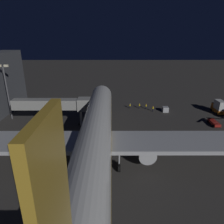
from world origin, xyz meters
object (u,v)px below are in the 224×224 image
traffic_cone_nose_port (109,111)px  traffic_cone_nose_starboard (95,111)px  belt_loader (214,122)px  ground_crew_near_nose_gear (146,106)px  apron_floodlight_mast (7,88)px  airliner_at_gate (95,139)px  ground_crew_by_tug (153,108)px  jet_bridge (58,104)px  ground_crew_by_belt_loader (130,106)px  ops_van (218,107)px  baggage_container_mid_row (165,109)px  ground_crew_under_port_wing (139,106)px

traffic_cone_nose_port → traffic_cone_nose_starboard: (4.40, 0.00, 0.00)m
belt_loader → ground_crew_near_nose_gear: belt_loader is taller
belt_loader → apron_floodlight_mast: bearing=-4.7°
airliner_at_gate → belt_loader: (-29.97, -18.63, -4.87)m
ground_crew_near_nose_gear → ground_crew_by_tug: 3.01m
jet_bridge → ground_crew_by_belt_loader: 24.26m
traffic_cone_nose_starboard → traffic_cone_nose_port: bearing=180.0°
ops_van → traffic_cone_nose_starboard: (37.50, -1.61, -1.75)m
airliner_at_gate → jet_bridge: 21.53m
belt_loader → ground_crew_by_belt_loader: bearing=-32.2°
baggage_container_mid_row → ground_crew_under_port_wing: 8.25m
traffic_cone_nose_starboard → apron_floodlight_mast: bearing=14.4°
belt_loader → ground_crew_under_port_wing: size_ratio=4.43×
jet_bridge → airliner_at_gate: bearing=120.2°
ground_crew_near_nose_gear → traffic_cone_nose_starboard: (16.20, 2.24, -0.68)m
ground_crew_by_belt_loader → apron_floodlight_mast: bearing=14.2°
belt_loader → baggage_container_mid_row: size_ratio=4.46×
jet_bridge → ops_van: 47.14m
jet_bridge → traffic_cone_nose_port: jet_bridge is taller
ground_crew_near_nose_gear → traffic_cone_nose_port: bearing=10.7°
ground_crew_near_nose_gear → traffic_cone_nose_starboard: 16.37m
jet_bridge → traffic_cone_nose_port: (-13.02, -10.62, -5.57)m
ground_crew_near_nose_gear → ground_crew_under_port_wing: size_ratio=1.01×
ground_crew_by_belt_loader → ground_crew_under_port_wing: 3.08m
ground_crew_under_port_wing → traffic_cone_nose_starboard: ground_crew_under_port_wing is taller
airliner_at_gate → belt_loader: bearing=-148.1°
airliner_at_gate → ground_crew_by_tug: bearing=-118.5°
airliner_at_gate → ground_crew_by_belt_loader: bearing=-105.5°
belt_loader → ground_crew_under_port_wing: belt_loader is taller
ground_crew_under_port_wing → traffic_cone_nose_starboard: bearing=10.7°
ground_crew_near_nose_gear → ground_crew_by_belt_loader: 5.17m
belt_loader → ground_crew_by_belt_loader: (21.11, -13.31, 0.10)m
ground_crew_near_nose_gear → ground_crew_under_port_wing: (2.06, -0.44, -0.01)m
apron_floodlight_mast → ground_crew_near_nose_gear: 41.14m
ground_crew_near_nose_gear → jet_bridge: bearing=27.4°
ops_van → belt_loader: bearing=59.3°
belt_loader → traffic_cone_nose_port: bearing=-20.9°
airliner_at_gate → traffic_cone_nose_port: bearing=-94.3°
baggage_container_mid_row → traffic_cone_nose_starboard: baggage_container_mid_row is taller
airliner_at_gate → ground_crew_near_nose_gear: (-14.00, -31.47, -4.76)m
baggage_container_mid_row → ops_van: bearing=175.7°
airliner_at_gate → ground_crew_by_belt_loader: airliner_at_gate is taller
ops_van → baggage_container_mid_row: 15.81m
belt_loader → traffic_cone_nose_starboard: size_ratio=13.89×
ground_crew_under_port_wing → ground_crew_by_tug: bearing=142.8°
ground_crew_near_nose_gear → traffic_cone_nose_port: (11.80, 2.24, -0.68)m
traffic_cone_nose_port → ground_crew_near_nose_gear: bearing=-169.3°
ground_crew_under_port_wing → traffic_cone_nose_port: size_ratio=3.13×
airliner_at_gate → traffic_cone_nose_port: (-2.20, -29.23, -5.44)m
ground_crew_by_belt_loader → traffic_cone_nose_port: 7.22m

